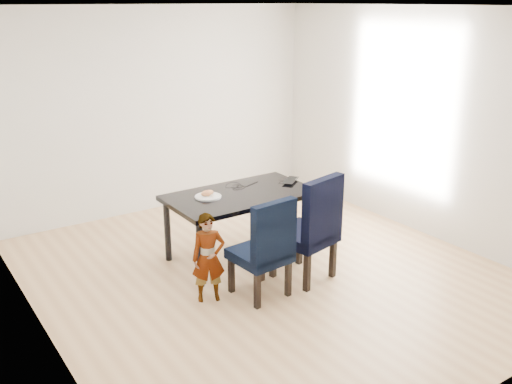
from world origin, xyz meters
TOP-DOWN VIEW (x-y plane):
  - floor at (0.00, 0.00)m, footprint 4.50×5.00m
  - ceiling at (0.00, 0.00)m, footprint 4.50×5.00m
  - wall_back at (0.00, 2.50)m, footprint 4.50×0.01m
  - wall_front at (0.00, -2.50)m, footprint 4.50×0.01m
  - wall_left at (-2.25, 0.00)m, footprint 0.01×5.00m
  - wall_right at (2.25, 0.00)m, footprint 0.01×5.00m
  - dining_table at (0.00, 0.50)m, footprint 1.60×0.90m
  - chair_left at (-0.32, -0.33)m, footprint 0.53×0.55m
  - chair_right at (0.26, -0.28)m, footprint 0.65×0.67m
  - child at (-0.78, -0.15)m, footprint 0.37×0.31m
  - plate at (-0.36, 0.58)m, footprint 0.36×0.36m
  - sandwich at (-0.36, 0.60)m, footprint 0.17×0.13m
  - laptop at (0.68, 0.56)m, footprint 0.36×0.34m
  - cable_tangle at (0.09, 0.67)m, footprint 0.16×0.16m

SIDE VIEW (x-z plane):
  - floor at x=0.00m, z-range -0.01..0.00m
  - dining_table at x=0.00m, z-range 0.00..0.75m
  - child at x=-0.78m, z-range 0.00..0.88m
  - chair_left at x=-0.32m, z-range 0.00..1.02m
  - chair_right at x=0.26m, z-range 0.00..1.13m
  - cable_tangle at x=0.09m, z-range 0.75..0.76m
  - plate at x=-0.36m, z-range 0.75..0.77m
  - laptop at x=0.68m, z-range 0.75..0.77m
  - sandwich at x=-0.36m, z-range 0.77..0.83m
  - wall_back at x=0.00m, z-range 0.00..2.70m
  - wall_front at x=0.00m, z-range 0.00..2.70m
  - wall_left at x=-2.25m, z-range 0.00..2.70m
  - wall_right at x=2.25m, z-range 0.00..2.70m
  - ceiling at x=0.00m, z-range 2.70..2.71m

